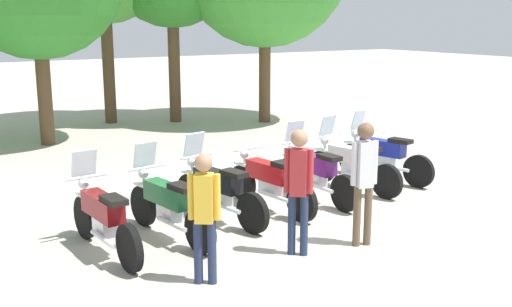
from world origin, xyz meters
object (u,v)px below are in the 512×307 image
motorcycle_0 (103,217)px  motorcycle_2 (218,190)px  motorcycle_1 (168,204)px  motorcycle_6 (382,155)px  person_2 (364,174)px  person_1 (299,182)px  motorcycle_4 (315,172)px  person_0 (204,209)px  motorcycle_5 (351,163)px  motorcycle_3 (269,181)px

motorcycle_0 → motorcycle_2: 2.04m
motorcycle_0 → motorcycle_1: size_ratio=1.00×
motorcycle_6 → person_2: size_ratio=1.20×
motorcycle_0 → person_2: 3.68m
person_1 → person_2: (1.00, -0.19, 0.03)m
motorcycle_4 → person_0: size_ratio=1.34×
motorcycle_1 → motorcycle_5: size_ratio=1.01×
person_1 → person_2: size_ratio=0.98×
person_0 → motorcycle_0: bearing=-120.8°
motorcycle_3 → motorcycle_6: motorcycle_6 is taller
motorcycle_3 → motorcycle_5: size_ratio=1.01×
motorcycle_6 → person_1: (-3.76, -2.37, 0.52)m
motorcycle_5 → person_2: 2.97m
person_0 → motorcycle_6: bearing=150.5°
motorcycle_3 → motorcycle_4: size_ratio=1.00×
motorcycle_1 → motorcycle_6: bearing=-89.3°
motorcycle_0 → person_1: size_ratio=1.25×
motorcycle_2 → motorcycle_5: (3.01, 0.29, 0.00)m
motorcycle_3 → motorcycle_6: 3.04m
motorcycle_1 → person_2: person_2 is taller
motorcycle_2 → motorcycle_6: (4.01, 0.52, 0.00)m
person_0 → person_2: (2.51, -0.02, 0.11)m
motorcycle_5 → motorcycle_6: (1.00, 0.22, 0.00)m
motorcycle_4 → person_2: size_ratio=1.22×
motorcycle_2 → motorcycle_3: size_ratio=0.99×
motorcycle_5 → motorcycle_2: bearing=84.6°
motorcycle_1 → person_2: 2.89m
motorcycle_2 → person_0: person_0 is taller
motorcycle_0 → motorcycle_3: motorcycle_0 is taller
motorcycle_4 → person_1: 2.70m
motorcycle_2 → motorcycle_5: same height
motorcycle_0 → motorcycle_6: bearing=-86.1°
motorcycle_6 → motorcycle_2: bearing=83.2°
motorcycle_2 → motorcycle_0: bearing=89.8°
person_1 → motorcycle_1: bearing=82.4°
motorcycle_6 → person_1: person_1 is taller
motorcycle_5 → person_1: person_1 is taller
person_0 → motorcycle_4: bearing=158.0°
motorcycle_1 → motorcycle_2: same height
person_0 → person_1: size_ratio=0.93×
motorcycle_0 → motorcycle_3: (3.01, 0.44, -0.01)m
motorcycle_3 → person_1: 2.11m
motorcycle_4 → person_2: (-0.77, -2.16, 0.54)m
motorcycle_3 → motorcycle_6: (3.00, 0.47, 0.01)m
motorcycle_3 → person_0: size_ratio=1.34×
motorcycle_6 → person_2: (-2.76, -2.56, 0.54)m
motorcycle_2 → motorcycle_6: bearing=-93.9°
motorcycle_1 → motorcycle_6: 5.08m
person_0 → motorcycle_2: bearing=-177.1°
motorcycle_4 → motorcycle_6: same height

